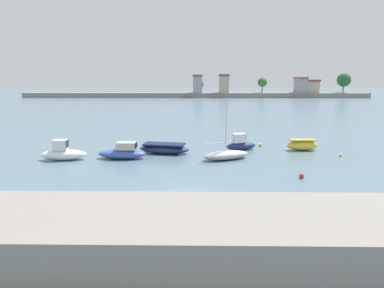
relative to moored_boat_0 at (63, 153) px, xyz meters
The scene contains 12 objects.
ground_plane 15.17m from the moored_boat_0, 39.20° to the right, with size 400.00×400.00×0.00m, color slate.
seawall_embankment 20.64m from the moored_boat_0, 55.31° to the right, with size 80.13×5.29×2.10m, color gray.
moored_boat_0 is the anchor object (origin of this frame).
moored_boat_1 5.48m from the moored_boat_0, ahead, with size 4.57×1.85×1.58m.
moored_boat_2 9.58m from the moored_boat_0, 17.33° to the left, with size 5.38×2.76×1.01m.
moored_boat_3 15.20m from the moored_boat_0, ahead, with size 4.84×3.20×5.76m.
moored_boat_4 17.68m from the moored_boat_0, 14.89° to the left, with size 3.51×2.14×1.76m.
moored_boat_5 23.96m from the moored_boat_0, 10.62° to the left, with size 3.29×1.33×1.17m.
mooring_buoy_0 20.50m from the moored_boat_0, 17.76° to the left, with size 0.37×0.37×0.37m, color yellow.
mooring_buoy_1 21.19m from the moored_boat_0, 14.79° to the right, with size 0.40×0.40×0.40m, color red.
mooring_buoy_3 26.52m from the moored_boat_0, ahead, with size 0.27×0.27×0.27m, color yellow.
distant_shoreline 95.10m from the moored_boat_0, 77.28° to the left, with size 124.99×6.66×8.74m.
Camera 1 is at (0.71, -20.25, 7.70)m, focal length 30.99 mm.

